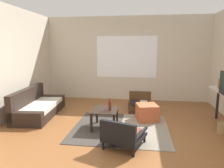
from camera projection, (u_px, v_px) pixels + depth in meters
The scene contains 11 objects.
ground_plane at pixel (114, 137), 3.94m from camera, with size 7.80×7.80×0.00m, color brown.
far_wall_with_window at pixel (127, 59), 6.69m from camera, with size 5.60×0.13×2.70m.
area_rug at pixel (121, 128), 4.41m from camera, with size 2.01×1.85×0.01m.
couch at pixel (38, 107), 5.22m from camera, with size 0.92×1.84×0.69m.
coffee_table at pixel (105, 113), 4.35m from camera, with size 0.54×0.62×0.41m.
armchair_by_window at pixel (140, 102), 5.56m from camera, with size 0.61×0.57×0.51m.
armchair_striped_foreground at pixel (123, 135), 3.49m from camera, with size 0.80×0.81×0.53m.
ottoman_orange at pixel (147, 112), 4.84m from camera, with size 0.46×0.46×0.39m, color #BC5633.
clay_vase at pixel (224, 83), 4.58m from camera, with size 0.25×0.25×0.29m.
glass_bottle at pixel (110, 105), 4.26m from camera, with size 0.06×0.06×0.26m.
wicker_basket at pixel (224, 128), 4.12m from camera, with size 0.25×0.25×0.21m, color olive.
Camera 1 is at (0.47, -3.67, 1.69)m, focal length 32.87 mm.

